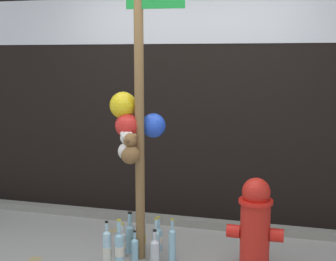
# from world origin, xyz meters

# --- Properties ---
(building_wall) EXTENTS (10.00, 0.21, 3.58)m
(building_wall) POSITION_xyz_m (-0.00, 1.63, 1.79)
(building_wall) COLOR black
(building_wall) RESTS_ON ground_plane
(curb_strip) EXTENTS (8.00, 0.12, 0.08)m
(curb_strip) POSITION_xyz_m (0.00, 1.27, 0.04)
(curb_strip) COLOR gray
(curb_strip) RESTS_ON ground_plane
(memorial_post) EXTENTS (0.65, 0.43, 2.63)m
(memorial_post) POSITION_xyz_m (-0.21, 0.40, 1.44)
(memorial_post) COLOR olive
(memorial_post) RESTS_ON ground_plane
(fire_hydrant) EXTENTS (0.46, 0.28, 0.77)m
(fire_hydrant) POSITION_xyz_m (0.80, 0.43, 0.39)
(fire_hydrant) COLOR red
(fire_hydrant) RESTS_ON ground_plane
(bottle_0) EXTENTS (0.06, 0.06, 0.30)m
(bottle_0) POSITION_xyz_m (-0.34, 0.38, 0.12)
(bottle_0) COLOR silver
(bottle_0) RESTS_ON ground_plane
(bottle_1) EXTENTS (0.07, 0.07, 0.43)m
(bottle_1) POSITION_xyz_m (-0.27, 0.13, 0.17)
(bottle_1) COLOR #93CCE0
(bottle_1) RESTS_ON ground_plane
(bottle_2) EXTENTS (0.07, 0.07, 0.40)m
(bottle_2) POSITION_xyz_m (-0.38, 0.13, 0.16)
(bottle_2) COLOR #B2DBEA
(bottle_2) RESTS_ON ground_plane
(bottle_3) EXTENTS (0.06, 0.06, 0.27)m
(bottle_3) POSITION_xyz_m (-0.20, 0.32, 0.11)
(bottle_3) COLOR #93CCE0
(bottle_3) RESTS_ON ground_plane
(bottle_4) EXTENTS (0.08, 0.08, 0.30)m
(bottle_4) POSITION_xyz_m (-0.02, 0.32, 0.12)
(bottle_4) COLOR silver
(bottle_4) RESTS_ON ground_plane
(bottle_5) EXTENTS (0.07, 0.07, 0.32)m
(bottle_5) POSITION_xyz_m (-0.07, 0.59, 0.12)
(bottle_5) COLOR #93CCE0
(bottle_5) RESTS_ON ground_plane
(bottle_6) EXTENTS (0.06, 0.06, 0.41)m
(bottle_6) POSITION_xyz_m (-0.20, 0.52, 0.16)
(bottle_6) COLOR silver
(bottle_6) RESTS_ON ground_plane
(bottle_7) EXTENTS (0.06, 0.06, 0.37)m
(bottle_7) POSITION_xyz_m (-0.04, 0.41, 0.13)
(bottle_7) COLOR #B2DBEA
(bottle_7) RESTS_ON ground_plane
(bottle_8) EXTENTS (0.08, 0.08, 0.38)m
(bottle_8) POSITION_xyz_m (-0.30, 0.47, 0.15)
(bottle_8) COLOR #93CCE0
(bottle_8) RESTS_ON ground_plane
(bottle_9) EXTENTS (0.06, 0.06, 0.38)m
(bottle_9) POSITION_xyz_m (0.11, 0.38, 0.16)
(bottle_9) COLOR #93CCE0
(bottle_9) RESTS_ON ground_plane
(litter_0) EXTENTS (0.15, 0.17, 0.01)m
(litter_0) POSITION_xyz_m (-0.64, 0.92, 0.00)
(litter_0) COLOR tan
(litter_0) RESTS_ON ground_plane
(litter_2) EXTENTS (0.11, 0.09, 0.01)m
(litter_2) POSITION_xyz_m (-1.05, 0.12, 0.00)
(litter_2) COLOR tan
(litter_2) RESTS_ON ground_plane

